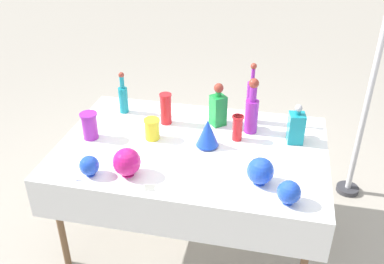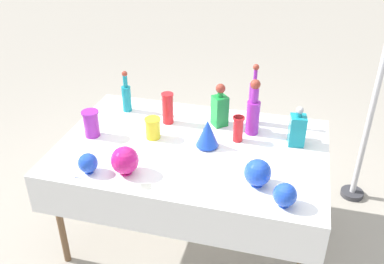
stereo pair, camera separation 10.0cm
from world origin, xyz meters
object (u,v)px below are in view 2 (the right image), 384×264
at_px(round_bowl_0, 88,163).
at_px(tall_bottle_0, 126,96).
at_px(tall_bottle_1, 253,101).
at_px(slender_vase_0, 153,127).
at_px(fluted_vase_0, 207,133).
at_px(canopy_pole, 374,102).
at_px(round_bowl_2, 285,195).
at_px(slender_vase_2, 238,128).
at_px(square_decanter_0, 220,108).
at_px(slender_vase_1, 91,123).
at_px(round_bowl_1, 258,173).
at_px(square_decanter_1, 297,129).
at_px(round_bowl_3, 125,160).
at_px(tall_bottle_2, 253,111).
at_px(slender_vase_3, 168,107).

bearing_deg(round_bowl_0, tall_bottle_0, 95.80).
bearing_deg(tall_bottle_1, slender_vase_0, -148.57).
relative_size(tall_bottle_0, fluted_vase_0, 1.65).
height_order(tall_bottle_0, round_bowl_0, tall_bottle_0).
relative_size(slender_vase_0, canopy_pole, 0.06).
relative_size(fluted_vase_0, round_bowl_2, 1.41).
bearing_deg(slender_vase_2, fluted_vase_0, -144.85).
xyz_separation_m(slender_vase_0, round_bowl_0, (-0.23, -0.47, -0.01)).
bearing_deg(square_decanter_0, fluted_vase_0, -93.37).
distance_m(round_bowl_0, round_bowl_2, 1.12).
height_order(slender_vase_1, round_bowl_1, slender_vase_1).
distance_m(slender_vase_0, round_bowl_0, 0.52).
height_order(tall_bottle_1, round_bowl_2, tall_bottle_1).
xyz_separation_m(square_decanter_1, fluted_vase_0, (-0.54, -0.18, -0.01)).
height_order(tall_bottle_1, canopy_pole, canopy_pole).
distance_m(round_bowl_1, round_bowl_3, 0.75).
relative_size(slender_vase_0, slender_vase_2, 0.81).
xyz_separation_m(square_decanter_0, round_bowl_1, (0.34, -0.62, -0.05)).
distance_m(slender_vase_2, round_bowl_1, 0.48).
relative_size(round_bowl_1, canopy_pole, 0.07).
bearing_deg(round_bowl_2, slender_vase_1, 162.81).
relative_size(tall_bottle_0, slender_vase_1, 1.73).
height_order(square_decanter_0, fluted_vase_0, square_decanter_0).
distance_m(tall_bottle_2, slender_vase_0, 0.67).
height_order(square_decanter_1, slender_vase_3, square_decanter_1).
height_order(square_decanter_0, canopy_pole, canopy_pole).
xyz_separation_m(square_decanter_0, slender_vase_3, (-0.35, -0.06, -0.02)).
distance_m(tall_bottle_0, tall_bottle_1, 0.92).
distance_m(tall_bottle_2, round_bowl_3, 0.92).
bearing_deg(slender_vase_0, slender_vase_2, 11.04).
relative_size(round_bowl_0, round_bowl_2, 0.92).
relative_size(slender_vase_3, round_bowl_2, 1.66).
bearing_deg(slender_vase_1, slender_vase_2, 11.07).
bearing_deg(square_decanter_1, tall_bottle_1, 146.11).
relative_size(tall_bottle_1, slender_vase_0, 3.08).
height_order(square_decanter_1, round_bowl_2, square_decanter_1).
bearing_deg(fluted_vase_0, slender_vase_2, 35.15).
distance_m(tall_bottle_0, round_bowl_3, 0.79).
height_order(tall_bottle_0, round_bowl_1, tall_bottle_0).
height_order(slender_vase_3, round_bowl_1, slender_vase_3).
height_order(round_bowl_0, round_bowl_1, round_bowl_1).
distance_m(tall_bottle_0, square_decanter_0, 0.70).
relative_size(square_decanter_1, fluted_vase_0, 1.42).
distance_m(slender_vase_0, slender_vase_1, 0.41).
relative_size(square_decanter_1, round_bowl_3, 1.58).
bearing_deg(tall_bottle_0, square_decanter_0, -3.06).
bearing_deg(tall_bottle_1, fluted_vase_0, -121.09).
bearing_deg(round_bowl_2, slender_vase_2, 120.45).
distance_m(slender_vase_2, slender_vase_3, 0.53).
xyz_separation_m(slender_vase_0, canopy_pole, (1.43, 0.73, 0.01)).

